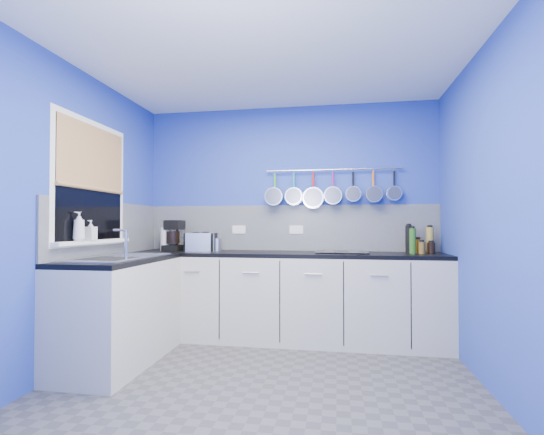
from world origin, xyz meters
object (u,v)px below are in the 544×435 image
(soap_bottle_a, at_px, (79,226))
(soap_bottle_b, at_px, (91,230))
(canister, at_px, (217,245))
(hob, at_px, (342,252))
(paper_towel, at_px, (166,239))
(coffee_maker, at_px, (174,235))
(toaster, at_px, (201,242))

(soap_bottle_a, distance_m, soap_bottle_b, 0.16)
(canister, distance_m, hob, 1.34)
(canister, bearing_deg, soap_bottle_a, -122.71)
(paper_towel, height_order, coffee_maker, coffee_maker)
(soap_bottle_b, xyz_separation_m, canister, (0.78, 1.06, -0.17))
(toaster, distance_m, canister, 0.18)
(paper_towel, height_order, hob, paper_towel)
(soap_bottle_b, bearing_deg, soap_bottle_a, -90.00)
(coffee_maker, relative_size, canister, 2.46)
(soap_bottle_b, height_order, coffee_maker, coffee_maker)
(soap_bottle_a, bearing_deg, coffee_maker, 75.40)
(soap_bottle_a, relative_size, hob, 0.46)
(canister, bearing_deg, paper_towel, -174.94)
(coffee_maker, xyz_separation_m, canister, (0.48, 0.05, -0.10))
(soap_bottle_b, bearing_deg, hob, 25.63)
(paper_towel, xyz_separation_m, canister, (0.57, 0.05, -0.06))
(hob, bearing_deg, paper_towel, -179.91)
(soap_bottle_a, height_order, toaster, soap_bottle_a)
(soap_bottle_b, relative_size, paper_towel, 0.68)
(coffee_maker, height_order, toaster, coffee_maker)
(soap_bottle_b, xyz_separation_m, paper_towel, (0.21, 1.01, -0.11))
(soap_bottle_b, height_order, canister, soap_bottle_b)
(paper_towel, height_order, canister, paper_towel)
(paper_towel, relative_size, coffee_maker, 0.76)
(soap_bottle_a, xyz_separation_m, hob, (2.12, 1.17, -0.26))
(soap_bottle_b, relative_size, hob, 0.33)
(soap_bottle_a, bearing_deg, soap_bottle_b, 90.00)
(coffee_maker, height_order, hob, coffee_maker)
(soap_bottle_a, bearing_deg, toaster, 61.94)
(soap_bottle_a, xyz_separation_m, canister, (0.78, 1.22, -0.20))
(toaster, height_order, canister, toaster)
(paper_towel, bearing_deg, toaster, -1.14)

